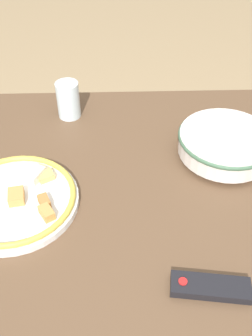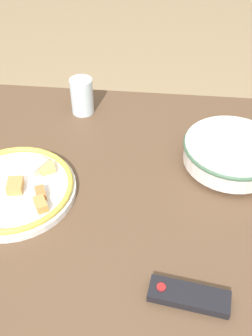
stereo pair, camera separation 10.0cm
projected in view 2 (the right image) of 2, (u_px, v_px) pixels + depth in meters
ground_plane at (121, 331)px, 1.49m from camera, size 8.00×8.00×0.00m
dining_table at (119, 213)px, 1.03m from camera, size 1.56×0.96×0.75m
noodle_bowl at (232, 152)px, 1.04m from camera, size 0.26×0.26×0.07m
food_plate at (14, 188)px, 0.97m from camera, size 0.31×0.31×0.05m
tv_remote at (189, 296)px, 0.76m from camera, size 0.16×0.07×0.02m
drinking_glass at (82, 96)px, 1.21m from camera, size 0.07×0.07×0.11m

